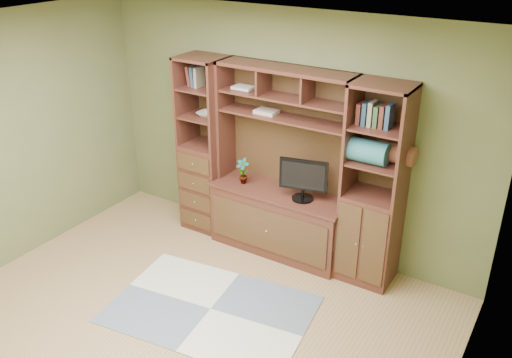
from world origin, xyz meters
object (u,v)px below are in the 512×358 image
Objects in this scene: right_tower at (374,187)px; center_hutch at (279,166)px; left_tower at (205,146)px; monitor at (304,172)px.

center_hutch is at bearing -177.77° from right_tower.
center_hutch is 1.00× the size of left_tower.
center_hutch and right_tower have the same top height.
center_hutch is at bearing -2.29° from left_tower.
left_tower reaches higher than monitor.
right_tower is at bearing 0.00° from left_tower.
monitor is (0.30, -0.03, 0.01)m from center_hutch.
monitor is at bearing -174.08° from right_tower.
center_hutch reaches higher than monitor.
monitor is (-0.72, -0.07, 0.01)m from right_tower.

